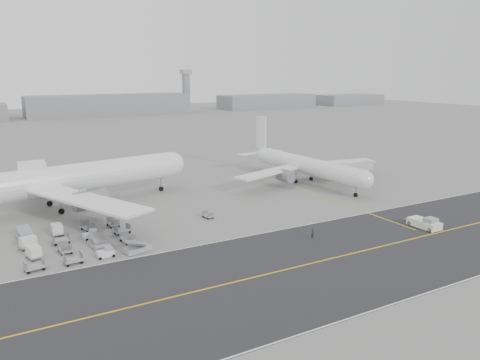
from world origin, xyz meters
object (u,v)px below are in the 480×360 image
airliner_a (55,181)px  control_tower (186,90)px  pushback_tug (425,223)px  jet_bridge (356,169)px  airliner_b (304,165)px  ground_crew_a (313,234)px

airliner_a → control_tower: bearing=-39.2°
pushback_tug → jet_bridge: bearing=66.8°
jet_bridge → airliner_b: bearing=130.6°
airliner_b → pushback_tug: airliner_b is taller
airliner_a → airliner_b: airliner_a is taller
airliner_b → pushback_tug: bearing=-98.0°
airliner_b → airliner_a: bearing=171.6°
airliner_a → ground_crew_a: 56.56m
control_tower → pushback_tug: control_tower is taller
airliner_b → pushback_tug: 43.17m
pushback_tug → ground_crew_a: (-22.64, 5.93, -0.03)m
airliner_a → ground_crew_a: size_ratio=35.04×
airliner_a → pushback_tug: (60.35, -47.71, -5.54)m
airliner_a → airliner_b: bearing=-104.7°
jet_bridge → ground_crew_a: bearing=-156.3°
airliner_a → ground_crew_a: bearing=-148.3°
airliner_b → ground_crew_a: airliner_b is taller
airliner_a → pushback_tug: bearing=-138.7°
control_tower → jet_bridge: size_ratio=2.11×
airliner_b → control_tower: bearing=70.7°
airliner_b → ground_crew_a: 45.15m
pushback_tug → ground_crew_a: size_ratio=4.40×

